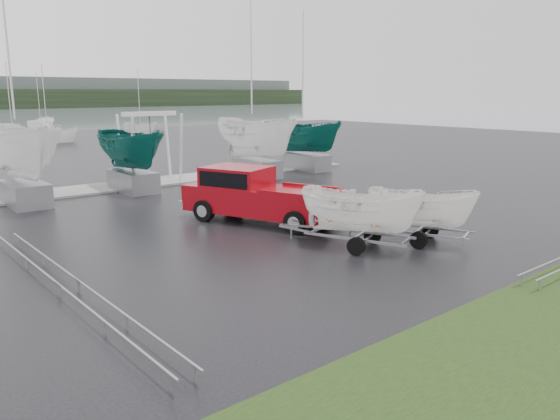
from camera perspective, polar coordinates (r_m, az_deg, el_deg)
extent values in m
plane|color=black|center=(21.45, 0.33, -1.84)|extent=(120.00, 120.00, 0.00)
cube|color=gray|center=(32.30, -14.65, 2.64)|extent=(30.00, 3.00, 0.12)
cube|color=maroon|center=(22.23, -1.95, 1.01)|extent=(4.44, 6.83, 1.06)
cube|color=maroon|center=(22.70, -4.50, 3.36)|extent=(2.86, 3.14, 0.95)
cube|color=black|center=(22.69, -4.50, 3.50)|extent=(2.78, 2.89, 0.61)
cube|color=silver|center=(20.84, 5.84, -0.75)|extent=(2.17, 1.01, 0.39)
cylinder|color=black|center=(22.63, -7.93, -0.05)|extent=(0.64, 0.95, 0.89)
cylinder|color=black|center=(24.31, -4.94, 0.88)|extent=(0.64, 0.95, 0.89)
cylinder|color=black|center=(20.42, 1.64, -1.28)|extent=(0.64, 0.95, 0.89)
cylinder|color=black|center=(22.27, 4.14, -0.16)|extent=(0.64, 0.95, 0.89)
cube|color=gray|center=(19.36, 13.92, -2.39)|extent=(1.39, 3.38, 0.08)
cube|color=gray|center=(20.39, 14.74, -1.70)|extent=(1.39, 3.38, 0.08)
cylinder|color=gray|center=(19.86, 14.87, -2.52)|extent=(1.52, 0.66, 0.08)
cylinder|color=black|center=(19.11, 14.28, -3.06)|extent=(0.39, 0.62, 0.60)
cylinder|color=black|center=(20.62, 15.43, -2.01)|extent=(0.39, 0.62, 0.60)
imported|color=white|center=(19.49, 14.65, 3.68)|extent=(1.93, 1.95, 3.93)
cube|color=#E46307|center=(19.96, 12.21, -0.25)|extent=(1.46, 0.61, 0.03)
cube|color=#E46307|center=(19.57, 16.69, -0.73)|extent=(1.46, 0.61, 0.03)
cube|color=gray|center=(18.22, 7.67, -3.05)|extent=(1.42, 3.37, 0.08)
cube|color=gray|center=(19.22, 8.85, -2.28)|extent=(1.42, 3.37, 0.08)
cylinder|color=gray|center=(18.69, 8.84, -3.17)|extent=(1.51, 0.67, 0.08)
cylinder|color=black|center=(17.97, 7.97, -3.77)|extent=(0.39, 0.62, 0.60)
cylinder|color=black|center=(19.42, 9.64, -2.61)|extent=(0.39, 0.62, 0.60)
imported|color=white|center=(18.28, 8.49, 4.09)|extent=(2.15, 2.18, 4.36)
cube|color=#E46307|center=(18.87, 6.05, -0.75)|extent=(1.45, 0.62, 0.03)
cube|color=#E46307|center=(18.33, 10.67, -1.28)|extent=(1.45, 0.62, 0.03)
cylinder|color=silver|center=(31.10, -15.14, 5.89)|extent=(0.16, 0.58, 3.99)
cylinder|color=silver|center=(32.55, -16.32, 6.09)|extent=(0.16, 0.58, 3.99)
cylinder|color=silver|center=(32.45, -10.30, 6.36)|extent=(0.16, 0.58, 3.99)
cylinder|color=silver|center=(33.84, -11.64, 6.55)|extent=(0.16, 0.58, 3.99)
cube|color=silver|center=(32.32, -13.49, 9.76)|extent=(3.30, 0.25, 0.25)
cube|color=gray|center=(28.19, -25.07, 1.55)|extent=(1.60, 3.20, 1.10)
imported|color=white|center=(27.80, -25.88, 10.23)|extent=(2.80, 2.88, 7.45)
cylinder|color=#B2B2B7|center=(28.37, -26.65, 15.57)|extent=(0.10, 0.10, 7.00)
cube|color=gray|center=(30.16, -15.10, 2.92)|extent=(1.60, 3.20, 1.10)
imported|color=#0B4F46|center=(29.82, -15.48, 9.62)|extent=(2.24, 2.30, 5.96)
cube|color=gray|center=(34.15, -2.40, 4.38)|extent=(1.60, 3.20, 1.10)
imported|color=white|center=(33.83, -2.47, 11.31)|extent=(2.69, 2.76, 7.14)
cylinder|color=#B2B2B7|center=(34.29, -3.03, 15.82)|extent=(0.10, 0.10, 7.00)
cube|color=gray|center=(37.23, 2.84, 5.03)|extent=(1.60, 3.20, 1.10)
imported|color=#0B4F46|center=(36.95, 2.90, 10.56)|extent=(2.28, 2.34, 6.07)
cylinder|color=#B2B2B7|center=(37.34, 2.41, 14.90)|extent=(0.10, 0.10, 7.00)
cylinder|color=gray|center=(18.23, -23.52, -4.30)|extent=(0.06, 6.50, 0.06)
cylinder|color=gray|center=(18.11, -25.04, -4.54)|extent=(0.06, 6.50, 0.06)
cylinder|color=gray|center=(12.85, -15.78, -10.54)|extent=(0.06, 6.50, 0.06)
cylinder|color=gray|center=(12.67, -17.88, -11.00)|extent=(0.06, 6.50, 0.06)
imported|color=white|center=(58.69, -26.03, 5.92)|extent=(3.48, 3.54, 7.70)
cylinder|color=#B2B2B7|center=(58.47, -26.40, 9.81)|extent=(0.08, 0.08, 8.00)
imported|color=white|center=(62.26, -23.05, 6.48)|extent=(2.98, 2.95, 6.04)
cylinder|color=#B2B2B7|center=(62.05, -23.36, 10.15)|extent=(0.08, 0.08, 8.00)
imported|color=white|center=(73.15, -14.34, 7.79)|extent=(2.68, 2.73, 6.14)
cylinder|color=#B2B2B7|center=(72.98, -14.51, 10.92)|extent=(0.08, 0.08, 8.00)
imported|color=white|center=(84.35, -23.67, 7.70)|extent=(3.68, 3.70, 6.96)
cylinder|color=#B2B2B7|center=(84.20, -23.91, 10.41)|extent=(0.08, 0.08, 8.00)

